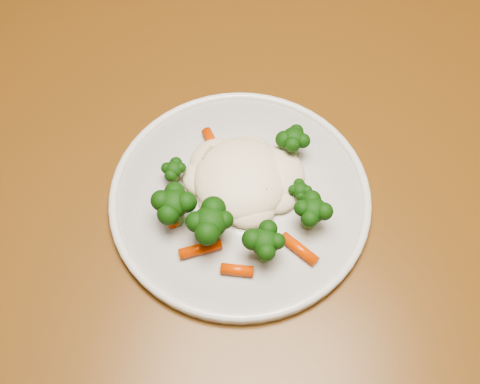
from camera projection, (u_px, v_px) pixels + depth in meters
The scene contains 3 objects.
dining_table at pixel (154, 228), 0.77m from camera, with size 1.32×0.92×0.75m.
plate at pixel (240, 198), 0.69m from camera, with size 0.30×0.30×0.01m, color white.
meal at pixel (240, 191), 0.66m from camera, with size 0.20×0.19×0.05m.
Camera 1 is at (0.42, -0.54, 1.35)m, focal length 45.00 mm.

